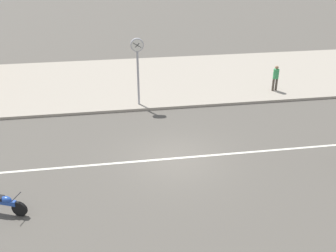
% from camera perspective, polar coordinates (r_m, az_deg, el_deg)
% --- Properties ---
extents(ground_plane, '(160.00, 160.00, 0.00)m').
position_cam_1_polar(ground_plane, '(17.14, 1.06, -4.71)').
color(ground_plane, '#544F47').
extents(lane_centre_stripe, '(50.40, 0.14, 0.01)m').
position_cam_1_polar(lane_centre_stripe, '(17.13, 1.06, -4.70)').
color(lane_centre_stripe, silver).
rests_on(lane_centre_stripe, ground).
extents(kerb_strip, '(68.00, 10.00, 0.15)m').
position_cam_1_polar(kerb_strip, '(26.50, -2.94, 6.72)').
color(kerb_strip, '#9E9384').
rests_on(kerb_strip, ground).
extents(motorcycle_0, '(1.87, 0.95, 0.80)m').
position_cam_1_polar(motorcycle_0, '(14.94, -23.08, -10.19)').
color(motorcycle_0, black).
rests_on(motorcycle_0, ground).
extents(street_clock, '(0.70, 0.22, 3.74)m').
position_cam_1_polar(street_clock, '(21.43, -4.47, 10.19)').
color(street_clock, '#9E9EA3').
rests_on(street_clock, kerb_strip).
extents(pedestrian_near_clock, '(0.34, 0.34, 1.58)m').
position_cam_1_polar(pedestrian_near_clock, '(24.89, 15.37, 6.97)').
color(pedestrian_near_clock, '#4C4238').
rests_on(pedestrian_near_clock, kerb_strip).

